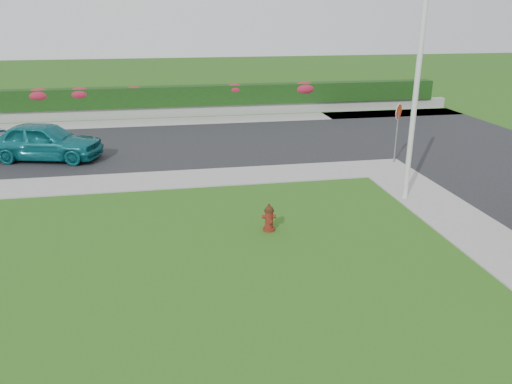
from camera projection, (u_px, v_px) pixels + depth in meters
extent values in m
plane|color=black|center=(233.00, 325.00, 9.46)|extent=(120.00, 120.00, 0.00)
cube|color=black|center=(74.00, 149.00, 21.56)|extent=(26.00, 8.00, 0.04)
cube|color=gray|center=(20.00, 188.00, 16.77)|extent=(24.00, 2.00, 0.04)
cube|color=gray|center=(383.00, 168.00, 18.97)|extent=(2.00, 2.00, 0.04)
cube|color=gray|center=(167.00, 122.00, 26.87)|extent=(34.00, 2.00, 0.04)
cube|color=gray|center=(166.00, 112.00, 28.16)|extent=(34.00, 0.40, 0.60)
cube|color=black|center=(165.00, 96.00, 27.96)|extent=(32.00, 0.90, 1.10)
cylinder|color=#52120C|center=(269.00, 229.00, 13.56)|extent=(0.33, 0.33, 0.08)
cylinder|color=#52120C|center=(269.00, 219.00, 13.46)|extent=(0.22, 0.22, 0.50)
cylinder|color=black|center=(269.00, 211.00, 13.37)|extent=(0.27, 0.27, 0.05)
sphere|color=black|center=(269.00, 210.00, 13.36)|extent=(0.22, 0.22, 0.22)
cylinder|color=black|center=(269.00, 205.00, 13.32)|extent=(0.07, 0.07, 0.07)
cylinder|color=#52120C|center=(264.00, 217.00, 13.42)|extent=(0.11, 0.12, 0.11)
cylinder|color=#52120C|center=(274.00, 216.00, 13.44)|extent=(0.11, 0.12, 0.11)
cylinder|color=#52120C|center=(269.00, 221.00, 13.32)|extent=(0.16, 0.13, 0.14)
imported|color=#0D6269|center=(45.00, 141.00, 19.70)|extent=(4.72, 2.83, 1.50)
cylinder|color=silver|center=(415.00, 99.00, 14.78)|extent=(0.16, 0.16, 6.31)
cylinder|color=slate|center=(396.00, 137.00, 19.29)|extent=(0.06, 0.06, 2.08)
cylinder|color=red|center=(399.00, 112.00, 18.96)|extent=(0.45, 0.44, 0.60)
cylinder|color=white|center=(399.00, 112.00, 18.96)|extent=(0.47, 0.46, 0.64)
ellipsoid|color=#B01E3D|center=(39.00, 95.00, 26.66)|extent=(1.42, 0.91, 0.71)
ellipsoid|color=#B01E3D|center=(80.00, 94.00, 27.01)|extent=(1.36, 0.87, 0.68)
ellipsoid|color=#B01E3D|center=(134.00, 91.00, 27.48)|extent=(1.07, 0.69, 0.54)
ellipsoid|color=#B01E3D|center=(235.00, 89.00, 28.43)|extent=(1.20, 0.77, 0.60)
ellipsoid|color=#B01E3D|center=(304.00, 88.00, 29.14)|extent=(1.50, 0.97, 0.75)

